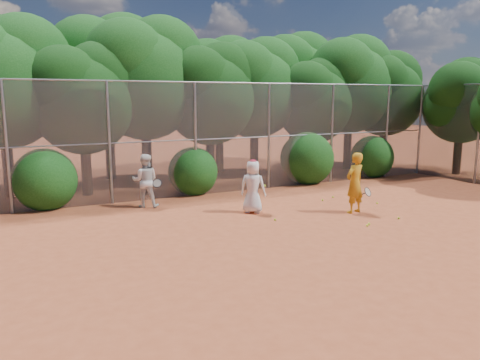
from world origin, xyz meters
TOP-DOWN VIEW (x-y plane):
  - ground at (0.00, 0.00)m, footprint 80.00×80.00m
  - fence_back at (-0.12, 6.00)m, footprint 20.05×0.09m
  - fence_side at (10.00, 3.00)m, footprint 0.09×6.09m
  - tree_1 at (-6.94, 8.54)m, footprint 4.64×4.03m
  - tree_2 at (-4.45, 7.83)m, footprint 3.99×3.47m
  - tree_3 at (-1.94, 8.84)m, footprint 4.89×4.26m
  - tree_4 at (0.55, 8.24)m, footprint 4.19×3.64m
  - tree_5 at (3.06, 9.04)m, footprint 4.51×3.92m
  - tree_6 at (5.55, 8.03)m, footprint 3.86×3.36m
  - tree_7 at (8.06, 8.64)m, footprint 4.77×4.14m
  - tree_8 at (10.05, 8.34)m, footprint 4.25×3.70m
  - tree_10 at (-2.93, 11.05)m, footprint 5.15×4.48m
  - tree_11 at (2.06, 10.64)m, footprint 4.64×4.03m
  - tree_12 at (6.56, 11.24)m, footprint 5.02×4.37m
  - tree_13 at (11.45, 5.03)m, footprint 3.86×3.36m
  - bush_0 at (-6.00, 6.30)m, footprint 2.00×2.00m
  - bush_1 at (-1.00, 6.30)m, footprint 1.80×1.80m
  - bush_2 at (4.00, 6.30)m, footprint 2.20×2.20m
  - bush_3 at (7.50, 6.30)m, footprint 1.90×1.90m
  - player_yellow at (2.32, 1.37)m, footprint 0.89×0.61m
  - player_teen at (-0.43, 2.77)m, footprint 0.92×0.92m
  - player_white at (-3.13, 5.00)m, footprint 1.01×0.91m
  - ball_0 at (1.76, 0.07)m, footprint 0.07×0.07m
  - ball_1 at (3.09, 3.36)m, footprint 0.07×0.07m
  - ball_2 at (2.97, 0.16)m, footprint 0.07×0.07m
  - ball_3 at (3.79, 1.93)m, footprint 0.07×0.07m
  - ball_4 at (1.61, -0.04)m, footprint 0.07×0.07m
  - ball_5 at (2.46, 3.12)m, footprint 0.07×0.07m
  - ball_6 at (-0.32, 1.62)m, footprint 0.07×0.07m

SIDE VIEW (x-z plane):
  - ground at x=0.00m, z-range 0.00..0.00m
  - ball_0 at x=1.76m, z-range 0.00..0.07m
  - ball_1 at x=3.09m, z-range 0.00..0.07m
  - ball_2 at x=2.97m, z-range 0.00..0.07m
  - ball_3 at x=3.79m, z-range 0.00..0.07m
  - ball_4 at x=1.61m, z-range 0.00..0.07m
  - ball_5 at x=2.46m, z-range 0.00..0.07m
  - ball_6 at x=-0.32m, z-range 0.00..0.07m
  - player_teen at x=-0.43m, z-range -0.01..1.63m
  - player_white at x=-3.13m, z-range 0.00..1.71m
  - bush_1 at x=-1.00m, z-range 0.00..1.80m
  - player_yellow at x=2.32m, z-range 0.00..1.85m
  - bush_3 at x=7.50m, z-range 0.00..1.90m
  - bush_0 at x=-6.00m, z-range 0.00..2.00m
  - bush_2 at x=4.00m, z-range 0.00..2.20m
  - fence_side at x=10.00m, z-range 0.04..4.06m
  - fence_back at x=-0.12m, z-range 0.04..4.06m
  - tree_6 at x=5.55m, z-range 0.82..6.11m
  - tree_13 at x=11.45m, z-range 0.82..6.11m
  - tree_2 at x=-4.45m, z-range 0.85..6.32m
  - tree_4 at x=0.55m, z-range 0.89..6.62m
  - tree_8 at x=10.05m, z-range 0.91..6.73m
  - tree_5 at x=3.06m, z-range 0.96..7.13m
  - tree_1 at x=-6.94m, z-range 0.99..7.34m
  - tree_11 at x=2.06m, z-range 0.99..7.34m
  - tree_7 at x=8.06m, z-range 1.02..7.54m
  - tree_3 at x=-1.94m, z-range 1.04..7.75m
  - tree_12 at x=6.56m, z-range 1.07..7.95m
  - tree_10 at x=-2.93m, z-range 1.10..8.16m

